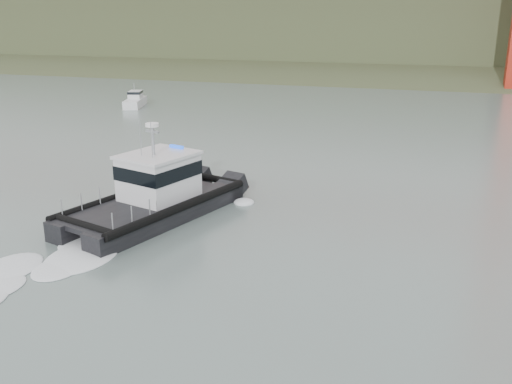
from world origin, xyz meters
TOP-DOWN VIEW (x-y plane):
  - ground at (0.00, 0.00)m, footprint 400.00×400.00m
  - headlands at (0.00, 125.50)m, footprint 500.00×105.36m
  - patrol_boat at (-7.51, 7.35)m, footprint 7.39×12.53m
  - motorboat at (-29.38, 43.46)m, footprint 3.41×5.91m

SIDE VIEW (x-z plane):
  - ground at x=0.00m, z-range 0.00..0.00m
  - motorboat at x=-29.38m, z-range -0.77..2.31m
  - patrol_boat at x=-7.51m, z-range -1.43..4.30m
  - headlands at x=0.00m, z-range -6.52..20.61m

